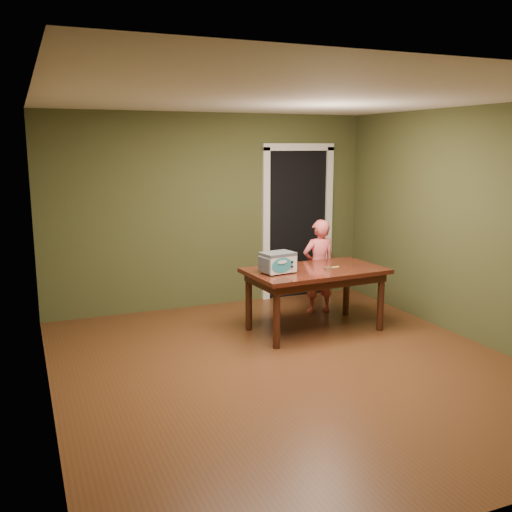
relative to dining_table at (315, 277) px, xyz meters
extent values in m
plane|color=#542E18|center=(-0.77, -0.95, -0.65)|extent=(5.00, 5.00, 0.00)
cube|color=#3F4726|center=(-0.77, 1.55, 0.65)|extent=(4.50, 0.02, 2.60)
cube|color=#3F4726|center=(-0.77, -3.45, 0.65)|extent=(4.50, 0.02, 2.60)
cube|color=#3F4726|center=(-3.02, -0.95, 0.65)|extent=(0.02, 5.00, 2.60)
cube|color=#3F4726|center=(1.48, -0.95, 0.65)|extent=(0.02, 5.00, 2.60)
cube|color=white|center=(-0.77, -0.95, 1.95)|extent=(4.50, 5.00, 0.02)
cube|color=black|center=(0.53, 1.85, 0.40)|extent=(0.90, 0.60, 2.10)
cube|color=black|center=(0.53, 1.53, 0.40)|extent=(0.90, 0.02, 2.10)
cube|color=white|center=(0.03, 1.52, 0.40)|extent=(0.10, 0.06, 2.20)
cube|color=white|center=(1.03, 1.52, 0.40)|extent=(0.10, 0.06, 2.20)
cube|color=white|center=(0.53, 1.52, 1.50)|extent=(1.10, 0.06, 0.10)
cube|color=#35110C|center=(0.00, 0.00, 0.07)|extent=(1.65, 1.00, 0.05)
cube|color=#34170D|center=(0.00, 0.00, 0.00)|extent=(1.52, 0.87, 0.10)
cylinder|color=#34170D|center=(-0.68, -0.39, -0.30)|extent=(0.08, 0.08, 0.70)
cylinder|color=#34170D|center=(-0.72, 0.31, -0.30)|extent=(0.08, 0.08, 0.70)
cylinder|color=#34170D|center=(0.72, -0.31, -0.30)|extent=(0.08, 0.08, 0.70)
cylinder|color=#34170D|center=(0.68, 0.39, -0.30)|extent=(0.08, 0.08, 0.70)
cylinder|color=#4C4F54|center=(-0.63, -0.15, 0.11)|extent=(0.02, 0.02, 0.02)
cylinder|color=#4C4F54|center=(-0.66, 0.04, 0.11)|extent=(0.02, 0.02, 0.02)
cylinder|color=#4C4F54|center=(-0.34, -0.10, 0.11)|extent=(0.02, 0.02, 0.02)
cylinder|color=#4C4F54|center=(-0.37, 0.09, 0.11)|extent=(0.02, 0.02, 0.02)
cube|color=white|center=(-0.50, -0.03, 0.22)|extent=(0.39, 0.31, 0.20)
cube|color=#4C4F54|center=(-0.50, -0.03, 0.32)|extent=(0.40, 0.32, 0.03)
cube|color=#4C4F54|center=(-0.68, -0.06, 0.22)|extent=(0.05, 0.23, 0.16)
cube|color=#4C4F54|center=(-0.32, 0.00, 0.22)|extent=(0.05, 0.23, 0.16)
ellipsoid|color=teal|center=(-0.51, -0.16, 0.22)|extent=(0.27, 0.05, 0.17)
cylinder|color=black|center=(-0.37, -0.14, 0.24)|extent=(0.03, 0.02, 0.02)
cylinder|color=black|center=(-0.37, -0.14, 0.19)|extent=(0.02, 0.02, 0.02)
cylinder|color=silver|center=(0.13, -0.07, 0.11)|extent=(0.10, 0.10, 0.02)
cylinder|color=#51341B|center=(0.13, -0.07, 0.12)|extent=(0.09, 0.09, 0.01)
cube|color=#FAEB6C|center=(0.22, -0.03, 0.10)|extent=(0.18, 0.07, 0.01)
imported|color=#E55E60|center=(0.41, 0.65, -0.03)|extent=(0.46, 0.31, 1.23)
camera|label=1|loc=(-3.16, -5.75, 1.52)|focal=40.00mm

